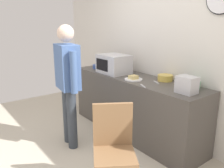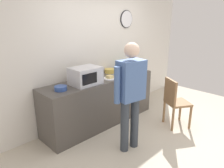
{
  "view_description": "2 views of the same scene",
  "coord_description": "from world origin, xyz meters",
  "px_view_note": "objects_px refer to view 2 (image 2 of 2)",
  "views": [
    {
      "loc": [
        2.25,
        -1.13,
        1.72
      ],
      "look_at": [
        -0.31,
        0.83,
        0.85
      ],
      "focal_mm": 37.34,
      "sensor_mm": 36.0,
      "label": 1
    },
    {
      "loc": [
        -2.78,
        -1.63,
        2.01
      ],
      "look_at": [
        -0.34,
        0.83,
        0.91
      ],
      "focal_mm": 33.62,
      "sensor_mm": 36.0,
      "label": 2
    }
  ],
  "objects_px": {
    "microwave": "(85,76)",
    "spoon_utensil": "(116,74)",
    "salad_bowl": "(125,68)",
    "cereal_bowl": "(110,71)",
    "mixing_bowl": "(61,88)",
    "toaster": "(136,66)",
    "sandwich_plate": "(110,78)",
    "person_standing": "(131,90)",
    "wooden_chair": "(174,100)",
    "fork_utensil": "(127,77)"
  },
  "relations": [
    {
      "from": "mixing_bowl",
      "to": "fork_utensil",
      "type": "relative_size",
      "value": 1.17
    },
    {
      "from": "sandwich_plate",
      "to": "cereal_bowl",
      "type": "distance_m",
      "value": 0.45
    },
    {
      "from": "salad_bowl",
      "to": "wooden_chair",
      "type": "height_order",
      "value": "salad_bowl"
    },
    {
      "from": "salad_bowl",
      "to": "mixing_bowl",
      "type": "height_order",
      "value": "salad_bowl"
    },
    {
      "from": "sandwich_plate",
      "to": "salad_bowl",
      "type": "xyz_separation_m",
      "value": [
        0.75,
        0.29,
        0.03
      ]
    },
    {
      "from": "sandwich_plate",
      "to": "spoon_utensil",
      "type": "bearing_deg",
      "value": 24.7
    },
    {
      "from": "wooden_chair",
      "to": "toaster",
      "type": "bearing_deg",
      "value": 85.29
    },
    {
      "from": "salad_bowl",
      "to": "spoon_utensil",
      "type": "relative_size",
      "value": 1.38
    },
    {
      "from": "cereal_bowl",
      "to": "salad_bowl",
      "type": "bearing_deg",
      "value": -4.54
    },
    {
      "from": "fork_utensil",
      "to": "toaster",
      "type": "bearing_deg",
      "value": 19.81
    },
    {
      "from": "toaster",
      "to": "person_standing",
      "type": "height_order",
      "value": "person_standing"
    },
    {
      "from": "sandwich_plate",
      "to": "fork_utensil",
      "type": "bearing_deg",
      "value": -21.91
    },
    {
      "from": "microwave",
      "to": "toaster",
      "type": "xyz_separation_m",
      "value": [
        1.38,
        0.0,
        -0.05
      ]
    },
    {
      "from": "toaster",
      "to": "wooden_chair",
      "type": "distance_m",
      "value": 1.12
    },
    {
      "from": "mixing_bowl",
      "to": "fork_utensil",
      "type": "xyz_separation_m",
      "value": [
        1.34,
        -0.21,
        -0.03
      ]
    },
    {
      "from": "microwave",
      "to": "person_standing",
      "type": "bearing_deg",
      "value": -80.96
    },
    {
      "from": "person_standing",
      "to": "wooden_chair",
      "type": "relative_size",
      "value": 1.79
    },
    {
      "from": "toaster",
      "to": "spoon_utensil",
      "type": "bearing_deg",
      "value": 170.98
    },
    {
      "from": "microwave",
      "to": "wooden_chair",
      "type": "bearing_deg",
      "value": -37.82
    },
    {
      "from": "microwave",
      "to": "salad_bowl",
      "type": "xyz_separation_m",
      "value": [
        1.28,
        0.23,
        -0.11
      ]
    },
    {
      "from": "fork_utensil",
      "to": "sandwich_plate",
      "type": "bearing_deg",
      "value": 158.09
    },
    {
      "from": "cereal_bowl",
      "to": "toaster",
      "type": "height_order",
      "value": "toaster"
    },
    {
      "from": "mixing_bowl",
      "to": "person_standing",
      "type": "bearing_deg",
      "value": -55.76
    },
    {
      "from": "fork_utensil",
      "to": "person_standing",
      "type": "xyz_separation_m",
      "value": [
        -0.71,
        -0.71,
        0.07
      ]
    },
    {
      "from": "mixing_bowl",
      "to": "toaster",
      "type": "bearing_deg",
      "value": -0.57
    },
    {
      "from": "wooden_chair",
      "to": "fork_utensil",
      "type": "bearing_deg",
      "value": 118.16
    },
    {
      "from": "fork_utensil",
      "to": "spoon_utensil",
      "type": "xyz_separation_m",
      "value": [
        -0.02,
        0.27,
        0.0
      ]
    },
    {
      "from": "person_standing",
      "to": "mixing_bowl",
      "type": "bearing_deg",
      "value": 124.24
    },
    {
      "from": "cereal_bowl",
      "to": "fork_utensil",
      "type": "height_order",
      "value": "cereal_bowl"
    },
    {
      "from": "sandwich_plate",
      "to": "cereal_bowl",
      "type": "xyz_separation_m",
      "value": [
        0.31,
        0.32,
        0.02
      ]
    },
    {
      "from": "sandwich_plate",
      "to": "cereal_bowl",
      "type": "height_order",
      "value": "cereal_bowl"
    },
    {
      "from": "mixing_bowl",
      "to": "person_standing",
      "type": "height_order",
      "value": "person_standing"
    },
    {
      "from": "cereal_bowl",
      "to": "person_standing",
      "type": "height_order",
      "value": "person_standing"
    },
    {
      "from": "salad_bowl",
      "to": "microwave",
      "type": "bearing_deg",
      "value": -169.61
    },
    {
      "from": "cereal_bowl",
      "to": "toaster",
      "type": "relative_size",
      "value": 0.95
    },
    {
      "from": "toaster",
      "to": "person_standing",
      "type": "xyz_separation_m",
      "value": [
        -1.24,
        -0.9,
        -0.02
      ]
    },
    {
      "from": "fork_utensil",
      "to": "wooden_chair",
      "type": "bearing_deg",
      "value": -61.84
    },
    {
      "from": "toaster",
      "to": "spoon_utensil",
      "type": "relative_size",
      "value": 1.29
    },
    {
      "from": "microwave",
      "to": "person_standing",
      "type": "xyz_separation_m",
      "value": [
        0.14,
        -0.89,
        -0.07
      ]
    },
    {
      "from": "mixing_bowl",
      "to": "person_standing",
      "type": "relative_size",
      "value": 0.12
    },
    {
      "from": "toaster",
      "to": "fork_utensil",
      "type": "distance_m",
      "value": 0.56
    },
    {
      "from": "mixing_bowl",
      "to": "fork_utensil",
      "type": "bearing_deg",
      "value": -8.8
    },
    {
      "from": "cereal_bowl",
      "to": "spoon_utensil",
      "type": "height_order",
      "value": "cereal_bowl"
    },
    {
      "from": "microwave",
      "to": "spoon_utensil",
      "type": "relative_size",
      "value": 2.94
    },
    {
      "from": "salad_bowl",
      "to": "cereal_bowl",
      "type": "relative_size",
      "value": 1.12
    },
    {
      "from": "sandwich_plate",
      "to": "fork_utensil",
      "type": "distance_m",
      "value": 0.35
    },
    {
      "from": "microwave",
      "to": "fork_utensil",
      "type": "relative_size",
      "value": 2.94
    },
    {
      "from": "mixing_bowl",
      "to": "wooden_chair",
      "type": "bearing_deg",
      "value": -30.06
    },
    {
      "from": "mixing_bowl",
      "to": "toaster",
      "type": "distance_m",
      "value": 1.86
    },
    {
      "from": "microwave",
      "to": "sandwich_plate",
      "type": "bearing_deg",
      "value": -5.67
    }
  ]
}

